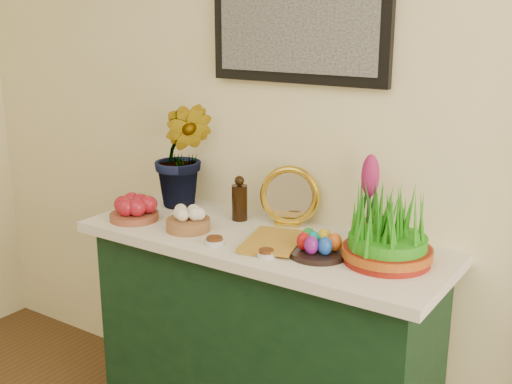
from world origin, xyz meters
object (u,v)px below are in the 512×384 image
(sideboard, at_px, (263,348))
(book, at_px, (248,238))
(wheatgrass_sabzeh, at_px, (388,231))
(hyacinth_green, at_px, (183,138))
(mirror, at_px, (290,197))

(sideboard, bearing_deg, book, -95.02)
(wheatgrass_sabzeh, bearing_deg, hyacinth_green, 173.03)
(wheatgrass_sabzeh, bearing_deg, sideboard, -178.79)
(hyacinth_green, xyz_separation_m, mirror, (0.50, 0.04, -0.18))
(book, relative_size, wheatgrass_sabzeh, 0.84)
(mirror, xyz_separation_m, book, (-0.02, -0.26, -0.10))
(sideboard, height_order, mirror, mirror)
(wheatgrass_sabzeh, bearing_deg, mirror, 161.73)
(hyacinth_green, relative_size, book, 2.34)
(sideboard, height_order, book, book)
(sideboard, relative_size, mirror, 5.49)
(hyacinth_green, bearing_deg, sideboard, -38.25)
(sideboard, bearing_deg, mirror, 85.65)
(mirror, relative_size, book, 0.93)
(sideboard, distance_m, wheatgrass_sabzeh, 0.75)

